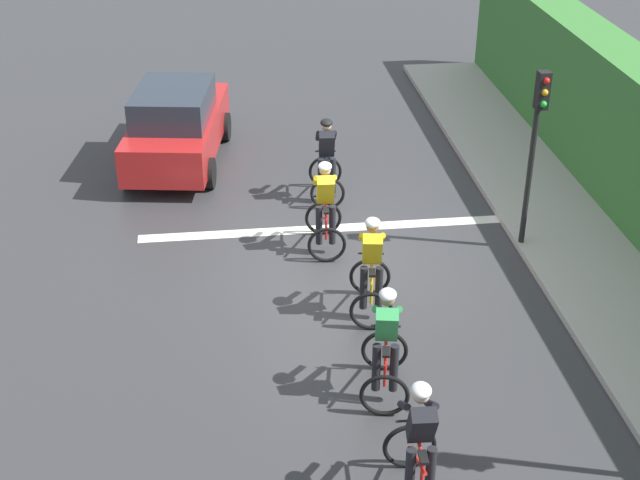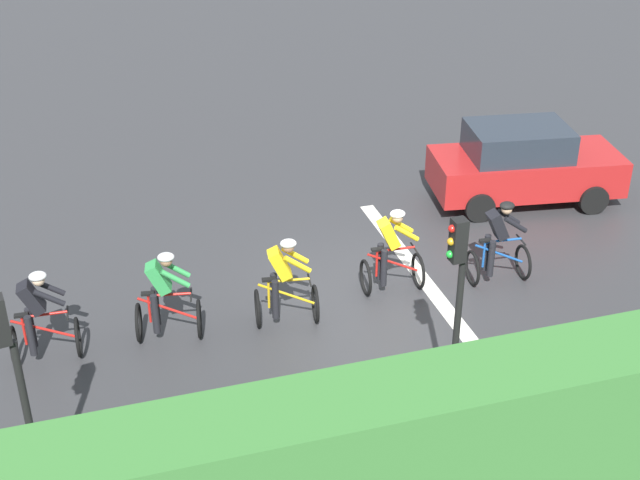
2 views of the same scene
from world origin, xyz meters
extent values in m
plane|color=#333335|center=(0.00, 0.00, 0.00)|extent=(80.00, 80.00, 0.00)
cube|color=silver|center=(0.00, -1.05, 0.00)|extent=(7.00, 0.30, 0.01)
torus|color=black|center=(-0.26, 5.37, 0.34)|extent=(0.68, 0.09, 0.68)
torus|color=black|center=(-0.21, 6.39, 0.34)|extent=(0.68, 0.09, 0.68)
cylinder|color=red|center=(-0.23, 5.88, 0.59)|extent=(0.09, 0.99, 0.51)
cylinder|color=red|center=(-0.22, 6.18, 0.62)|extent=(0.04, 0.04, 0.55)
cylinder|color=red|center=(-0.23, 5.83, 0.87)|extent=(0.08, 0.72, 0.04)
cube|color=black|center=(-0.22, 6.18, 0.91)|extent=(0.11, 0.22, 0.04)
cylinder|color=black|center=(-0.25, 5.47, 0.84)|extent=(0.42, 0.05, 0.03)
cube|color=black|center=(-0.23, 5.98, 1.21)|extent=(0.32, 0.42, 0.57)
sphere|color=beige|center=(-0.23, 5.83, 1.52)|extent=(0.20, 0.20, 0.20)
ellipsoid|color=silver|center=(-0.23, 5.83, 1.59)|extent=(0.25, 0.29, 0.14)
cylinder|color=black|center=(-0.10, 6.07, 0.57)|extent=(0.12, 0.12, 0.74)
cylinder|color=black|center=(-0.34, 6.09, 0.57)|extent=(0.12, 0.12, 0.74)
cylinder|color=black|center=(-0.08, 5.69, 1.26)|extent=(0.11, 0.48, 0.37)
cylinder|color=black|center=(-0.40, 5.70, 1.26)|extent=(0.11, 0.48, 0.37)
torus|color=black|center=(-0.31, 3.35, 0.34)|extent=(0.68, 0.18, 0.68)
torus|color=black|center=(-0.12, 4.35, 0.34)|extent=(0.68, 0.18, 0.68)
cylinder|color=red|center=(-0.22, 3.85, 0.59)|extent=(0.22, 0.98, 0.51)
cylinder|color=red|center=(-0.16, 4.15, 0.62)|extent=(0.04, 0.04, 0.55)
cylinder|color=red|center=(-0.23, 3.80, 0.87)|extent=(0.17, 0.71, 0.04)
cube|color=black|center=(-0.16, 4.15, 0.91)|extent=(0.14, 0.23, 0.04)
cylinder|color=black|center=(-0.29, 3.45, 0.84)|extent=(0.42, 0.11, 0.03)
cube|color=green|center=(-0.20, 3.95, 1.21)|extent=(0.37, 0.46, 0.57)
sphere|color=#9E7051|center=(-0.23, 3.80, 1.52)|extent=(0.20, 0.20, 0.20)
ellipsoid|color=silver|center=(-0.23, 3.80, 1.59)|extent=(0.29, 0.32, 0.14)
cylinder|color=black|center=(-0.06, 4.03, 0.57)|extent=(0.12, 0.12, 0.74)
cylinder|color=black|center=(-0.30, 4.07, 0.57)|extent=(0.12, 0.12, 0.74)
cylinder|color=green|center=(-0.09, 3.64, 1.26)|extent=(0.17, 0.49, 0.37)
cylinder|color=green|center=(-0.41, 3.70, 1.26)|extent=(0.17, 0.49, 0.37)
torus|color=black|center=(-0.44, 1.31, 0.34)|extent=(0.68, 0.16, 0.68)
torus|color=black|center=(-0.29, 2.32, 0.34)|extent=(0.68, 0.16, 0.68)
cylinder|color=gold|center=(-0.36, 1.82, 0.59)|extent=(0.19, 0.98, 0.51)
cylinder|color=gold|center=(-0.32, 2.12, 0.62)|extent=(0.04, 0.04, 0.55)
cylinder|color=gold|center=(-0.37, 1.77, 0.87)|extent=(0.15, 0.71, 0.04)
cube|color=black|center=(-0.32, 2.12, 0.91)|extent=(0.13, 0.23, 0.04)
cylinder|color=black|center=(-0.42, 1.41, 0.84)|extent=(0.42, 0.09, 0.03)
cube|color=yellow|center=(-0.35, 1.92, 1.21)|extent=(0.36, 0.45, 0.57)
sphere|color=#9E7051|center=(-0.37, 1.77, 1.52)|extent=(0.20, 0.20, 0.20)
ellipsoid|color=silver|center=(-0.37, 1.77, 1.59)|extent=(0.28, 0.31, 0.14)
cylinder|color=black|center=(-0.21, 2.00, 0.57)|extent=(0.12, 0.12, 0.74)
cylinder|color=black|center=(-0.45, 2.04, 0.57)|extent=(0.12, 0.12, 0.74)
cylinder|color=yellow|center=(-0.23, 1.61, 1.26)|extent=(0.16, 0.49, 0.37)
cylinder|color=yellow|center=(-0.55, 1.66, 1.26)|extent=(0.16, 0.49, 0.37)
torus|color=black|center=(0.07, -0.84, 0.34)|extent=(0.68, 0.10, 0.68)
torus|color=black|center=(0.13, 0.17, 0.34)|extent=(0.68, 0.10, 0.68)
cylinder|color=red|center=(0.10, -0.34, 0.59)|extent=(0.10, 0.99, 0.51)
cylinder|color=red|center=(0.12, -0.03, 0.62)|extent=(0.04, 0.04, 0.55)
cylinder|color=red|center=(0.10, -0.39, 0.87)|extent=(0.09, 0.72, 0.04)
cube|color=black|center=(0.12, -0.03, 0.91)|extent=(0.11, 0.23, 0.04)
cylinder|color=black|center=(0.08, -0.74, 0.84)|extent=(0.42, 0.06, 0.03)
cube|color=yellow|center=(0.11, -0.23, 1.21)|extent=(0.32, 0.43, 0.57)
sphere|color=tan|center=(0.10, -0.39, 1.52)|extent=(0.20, 0.20, 0.20)
ellipsoid|color=silver|center=(0.10, -0.39, 1.59)|extent=(0.26, 0.29, 0.14)
cylinder|color=black|center=(0.24, -0.14, 0.57)|extent=(0.12, 0.12, 0.74)
cylinder|color=black|center=(0.00, -0.12, 0.57)|extent=(0.12, 0.12, 0.74)
cylinder|color=yellow|center=(0.25, -0.53, 1.26)|extent=(0.12, 0.48, 0.37)
cylinder|color=yellow|center=(-0.07, -0.51, 1.26)|extent=(0.12, 0.48, 0.37)
torus|color=black|center=(-0.21, -2.87, 0.34)|extent=(0.68, 0.11, 0.68)
torus|color=black|center=(-0.13, -1.85, 0.34)|extent=(0.68, 0.11, 0.68)
cylinder|color=#1E59B2|center=(-0.17, -2.36, 0.59)|extent=(0.12, 0.99, 0.51)
cylinder|color=#1E59B2|center=(-0.15, -2.06, 0.62)|extent=(0.04, 0.04, 0.55)
cylinder|color=#1E59B2|center=(-0.17, -2.41, 0.87)|extent=(0.10, 0.72, 0.04)
cube|color=black|center=(-0.15, -2.06, 0.91)|extent=(0.12, 0.23, 0.04)
cylinder|color=black|center=(-0.20, -2.77, 0.84)|extent=(0.42, 0.06, 0.03)
cube|color=black|center=(-0.16, -2.26, 1.21)|extent=(0.33, 0.43, 0.57)
sphere|color=tan|center=(-0.17, -2.41, 1.52)|extent=(0.20, 0.20, 0.20)
ellipsoid|color=black|center=(-0.17, -2.41, 1.59)|extent=(0.26, 0.30, 0.14)
cylinder|color=black|center=(-0.04, -2.17, 0.57)|extent=(0.12, 0.12, 0.74)
cylinder|color=black|center=(-0.27, -2.15, 0.57)|extent=(0.12, 0.12, 0.74)
cylinder|color=black|center=(-0.03, -2.56, 1.26)|extent=(0.13, 0.48, 0.37)
cylinder|color=black|center=(-0.34, -2.53, 1.26)|extent=(0.13, 0.48, 0.37)
cube|color=#B21E1E|center=(2.79, -4.50, 0.70)|extent=(2.30, 4.31, 0.80)
cube|color=#262D38|center=(2.83, -4.25, 1.43)|extent=(1.80, 2.33, 0.66)
cylinder|color=black|center=(3.42, -5.88, 0.32)|extent=(0.31, 0.67, 0.64)
cylinder|color=black|center=(1.77, -5.63, 0.32)|extent=(0.31, 0.67, 0.64)
cylinder|color=black|center=(3.80, -3.37, 0.32)|extent=(0.31, 0.67, 0.64)
cylinder|color=black|center=(2.16, -3.12, 0.32)|extent=(0.31, 0.67, 0.64)
cube|color=#EAEACC|center=(2.99, -6.56, 0.80)|extent=(0.29, 0.12, 0.16)
cube|color=#EAEACC|center=(1.98, -6.41, 0.80)|extent=(0.29, 0.12, 0.16)
cylinder|color=black|center=(-3.42, 0.07, 1.35)|extent=(0.10, 0.10, 2.70)
cube|color=black|center=(-3.43, 0.17, 3.02)|extent=(0.21, 0.21, 0.64)
sphere|color=red|center=(-3.43, 0.28, 3.22)|extent=(0.11, 0.11, 0.11)
sphere|color=orange|center=(-3.43, 0.28, 3.02)|extent=(0.11, 0.11, 0.11)
sphere|color=green|center=(-3.43, 0.28, 2.82)|extent=(0.11, 0.11, 0.11)
cylinder|color=black|center=(-3.62, 6.03, 1.35)|extent=(0.10, 0.10, 2.70)
camera|label=1|loc=(1.84, 13.62, 7.97)|focal=50.04mm
camera|label=2|loc=(-12.98, 5.05, 8.90)|focal=49.96mm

